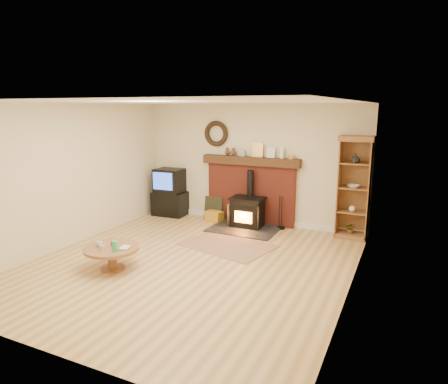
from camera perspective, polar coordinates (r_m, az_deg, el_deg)
The scene contains 11 objects.
ground at distance 6.69m, azimuth -4.78°, elevation -10.19°, with size 5.50×5.50×0.00m, color #AB8347.
room_shell at distance 6.34m, azimuth -4.77°, elevation 4.65°, with size 5.02×5.52×2.61m.
chimney_breast at distance 8.78m, azimuth 3.82°, elevation 0.66°, with size 2.20×0.22×1.78m.
wood_stove at distance 8.50m, azimuth 3.28°, elevation -3.08°, with size 1.40×1.00×1.22m.
area_rug at distance 7.51m, azimuth 0.47°, elevation -7.60°, with size 1.61×1.11×0.01m, color brown.
tv_unit at distance 9.55m, azimuth -7.76°, elevation -0.15°, with size 0.78×0.57×1.11m.
curio_cabinet at distance 8.11m, azimuth 18.07°, elevation 0.59°, with size 0.64×0.46×2.00m.
firelog_box at distance 9.00m, azimuth -1.39°, elevation -3.50°, with size 0.38×0.24×0.24m, color yellow.
leaning_painting at distance 9.14m, azimuth -1.54°, elevation -2.32°, with size 0.44×0.03×0.53m, color black.
fire_tools at distance 8.55m, azimuth 8.13°, elevation -4.55°, with size 0.16×0.16×0.70m.
coffee_table at distance 6.60m, azimuth -15.74°, elevation -8.14°, with size 0.87×0.87×0.53m.
Camera 1 is at (3.12, -5.36, 2.52)m, focal length 32.00 mm.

